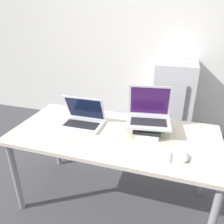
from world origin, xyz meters
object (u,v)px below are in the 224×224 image
at_px(wireless_keyboard, 148,153).
at_px(laptop_left, 83,119).
at_px(notepad, 208,161).
at_px(laptop_on_books, 149,115).
at_px(mini_fridge, 173,102).
at_px(book_stack, 149,127).
at_px(mouse, 185,157).

bearing_deg(wireless_keyboard, laptop_left, 155.91).
xyz_separation_m(laptop_left, notepad, (0.97, -0.23, -0.04)).
bearing_deg(laptop_left, laptop_on_books, 5.98).
bearing_deg(mini_fridge, notepad, -79.35).
bearing_deg(laptop_on_books, mini_fridge, 82.54).
bearing_deg(mini_fridge, book_stack, -96.63).
height_order(laptop_left, book_stack, laptop_left).
xyz_separation_m(laptop_on_books, notepad, (0.43, -0.29, -0.14)).
bearing_deg(mouse, laptop_on_books, 132.90).
relative_size(wireless_keyboard, notepad, 0.96).
height_order(book_stack, mouse, book_stack).
relative_size(laptop_left, wireless_keyboard, 1.17).
bearing_deg(notepad, wireless_keyboard, -174.98).
bearing_deg(mouse, laptop_left, 162.98).
relative_size(mouse, notepad, 0.32).
relative_size(book_stack, mini_fridge, 0.26).
bearing_deg(wireless_keyboard, mouse, 2.72).
height_order(laptop_left, laptop_on_books, laptop_on_books).
relative_size(book_stack, notepad, 0.86).
relative_size(wireless_keyboard, mini_fridge, 0.29).
height_order(laptop_on_books, notepad, laptop_on_books).
bearing_deg(laptop_left, mouse, -17.02).
xyz_separation_m(laptop_left, laptop_on_books, (0.54, 0.06, 0.09)).
xyz_separation_m(book_stack, mouse, (0.28, -0.29, -0.03)).
height_order(laptop_on_books, wireless_keyboard, laptop_on_books).
distance_m(wireless_keyboard, mini_fridge, 1.52).
bearing_deg(mini_fridge, laptop_on_books, -97.46).
bearing_deg(wireless_keyboard, laptop_on_books, 99.14).
height_order(laptop_left, mouse, laptop_left).
relative_size(laptop_left, book_stack, 1.30).
distance_m(laptop_on_books, wireless_keyboard, 0.35).
relative_size(laptop_left, notepad, 1.12).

